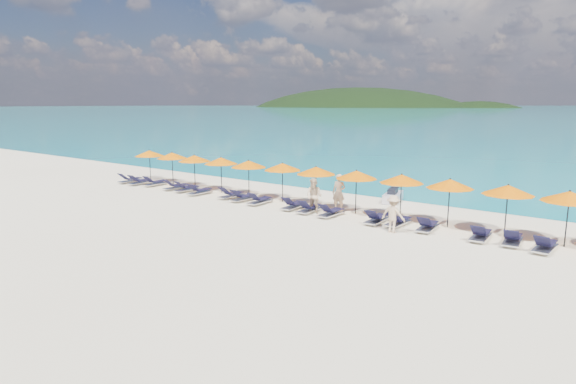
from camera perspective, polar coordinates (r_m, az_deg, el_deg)
The scene contains 37 objects.
ground at distance 22.01m, azimuth -4.75°, elevation -4.21°, with size 1400.00×1400.00×0.00m, color beige.
headland_main at distance 639.97m, azimuth 7.86°, elevation 6.51°, with size 374.00×242.00×126.50m.
headland_small at distance 600.12m, azimuth 21.46°, elevation 5.92°, with size 162.00×126.00×85.50m.
jetski at distance 28.14m, azimuth 12.33°, elevation -0.51°, with size 1.32×2.30×0.77m.
beachgoer_a at distance 25.23m, azimuth 6.03°, elevation -0.07°, with size 0.71×0.46×1.94m, color #D0AC85.
beachgoer_b at distance 24.50m, azimuth 3.11°, elevation -0.49°, with size 0.88×0.51×1.82m, color #D0AC85.
beachgoer_c at distance 21.41m, azimuth 12.35°, elevation -2.56°, with size 1.07×0.50×1.65m, color #D0AC85.
umbrella_0 at distance 36.05m, azimuth -16.11°, elevation 4.43°, with size 2.10×2.10×2.28m.
umbrella_1 at distance 34.09m, azimuth -13.59°, elevation 4.22°, with size 2.10×2.10×2.28m.
umbrella_2 at distance 32.06m, azimuth -11.05°, elevation 3.94°, with size 2.10×2.10×2.28m.
umbrella_3 at distance 30.39m, azimuth -7.95°, elevation 3.68°, with size 2.10×2.10×2.28m.
umbrella_4 at distance 28.62m, azimuth -4.70°, elevation 3.33°, with size 2.10×2.10×2.28m.
umbrella_5 at distance 27.28m, azimuth -0.66°, elevation 3.01°, with size 2.10×2.10×2.28m.
umbrella_6 at distance 25.74m, azimuth 3.35°, elevation 2.54°, with size 2.10×2.10×2.28m.
umbrella_7 at distance 24.48m, azimuth 8.11°, elevation 2.04°, with size 2.10×2.10×2.28m.
umbrella_8 at distance 23.55m, azimuth 13.32°, elevation 1.53°, with size 2.10×2.10×2.28m.
umbrella_9 at distance 22.72m, azimuth 18.64°, elevation 0.94°, with size 2.10×2.10×2.28m.
umbrella_10 at distance 21.99m, azimuth 24.63°, elevation 0.23°, with size 2.10×2.10×2.28m.
umbrella_11 at distance 21.55m, azimuth 30.39°, elevation -0.46°, with size 2.10×2.10×2.28m.
lounger_0 at distance 35.78m, azimuth -18.24°, elevation 1.39°, with size 0.64×1.71×0.66m.
lounger_1 at distance 34.82m, azimuth -17.21°, elevation 1.21°, with size 0.79×1.76×0.66m.
lounger_2 at distance 33.98m, azimuth -15.52°, elevation 1.08°, with size 0.70×1.73×0.66m.
lounger_3 at distance 32.16m, azimuth -13.19°, elevation 0.67°, with size 0.77×1.75×0.66m.
lounger_4 at distance 31.25m, azimuth -11.89°, elevation 0.44°, with size 0.78×1.75×0.66m.
lounger_5 at distance 30.09m, azimuth -10.45°, elevation 0.11°, with size 0.64×1.71×0.66m.
lounger_6 at distance 28.70m, azimuth -6.75°, elevation -0.29°, with size 0.70×1.73×0.66m.
lounger_7 at distance 27.77m, azimuth -5.34°, elevation -0.63°, with size 0.78×1.75×0.66m.
lounger_8 at distance 26.86m, azimuth -3.39°, elevation -0.98°, with size 0.69×1.72×0.66m.
lounger_9 at distance 25.57m, azimuth 0.66°, elevation -1.55°, with size 0.70×1.73×0.66m.
lounger_10 at distance 24.80m, azimuth 2.55°, elevation -1.94°, with size 0.71×1.73×0.66m.
lounger_11 at distance 24.01m, azimuth 5.11°, elevation -2.39°, with size 0.66×1.72×0.66m.
lounger_12 at distance 22.98m, azimuth 10.44°, elevation -3.11°, with size 0.70×1.73×0.66m.
lounger_13 at distance 22.70m, azimuth 12.91°, elevation -3.37°, with size 0.69×1.72×0.66m.
lounger_14 at distance 22.17m, azimuth 16.21°, elevation -3.86°, with size 0.77×1.75×0.66m.
lounger_15 at distance 21.43m, azimuth 21.88°, elevation -4.70°, with size 0.73×1.74×0.66m.
lounger_16 at distance 21.27m, azimuth 25.08°, elevation -5.06°, with size 0.79×1.75×0.66m.
lounger_17 at distance 20.86m, azimuth 28.17°, elevation -5.61°, with size 0.70×1.73×0.66m.
Camera 1 is at (14.31, -15.77, 5.58)m, focal length 30.00 mm.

